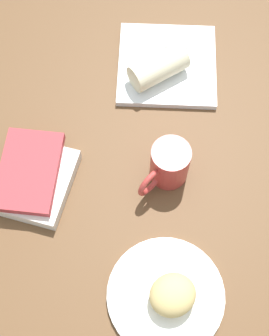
# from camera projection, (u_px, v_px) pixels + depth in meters

# --- Properties ---
(dining_table) EXTENTS (1.10, 0.90, 0.04)m
(dining_table) POSITION_uv_depth(u_px,v_px,m) (146.00, 168.00, 1.11)
(dining_table) COLOR brown
(dining_table) RESTS_ON ground
(round_plate) EXTENTS (0.24, 0.24, 0.01)m
(round_plate) POSITION_uv_depth(u_px,v_px,m) (166.00, 295.00, 0.97)
(round_plate) COLOR white
(round_plate) RESTS_ON dining_table
(scone_pastry) EXTENTS (0.12, 0.12, 0.06)m
(scone_pastry) POSITION_uv_depth(u_px,v_px,m) (173.00, 295.00, 0.93)
(scone_pastry) COLOR tan
(scone_pastry) RESTS_ON round_plate
(square_plate) EXTENTS (0.26, 0.26, 0.02)m
(square_plate) POSITION_uv_depth(u_px,v_px,m) (167.00, 65.00, 1.20)
(square_plate) COLOR white
(square_plate) RESTS_ON dining_table
(sauce_cup) EXTENTS (0.06, 0.06, 0.02)m
(sauce_cup) POSITION_uv_depth(u_px,v_px,m) (177.00, 44.00, 1.20)
(sauce_cup) COLOR silver
(sauce_cup) RESTS_ON square_plate
(breakfast_wrap) EXTENTS (0.14, 0.15, 0.07)m
(breakfast_wrap) POSITION_uv_depth(u_px,v_px,m) (160.00, 68.00, 1.14)
(breakfast_wrap) COLOR beige
(breakfast_wrap) RESTS_ON square_plate
(book_stack) EXTENTS (0.21, 0.16, 0.05)m
(book_stack) POSITION_uv_depth(u_px,v_px,m) (35.00, 178.00, 1.05)
(book_stack) COLOR silver
(book_stack) RESTS_ON dining_table
(coffee_mug) EXTENTS (0.12, 0.10, 0.10)m
(coffee_mug) POSITION_uv_depth(u_px,v_px,m) (168.00, 165.00, 1.03)
(coffee_mug) COLOR #B23833
(coffee_mug) RESTS_ON dining_table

